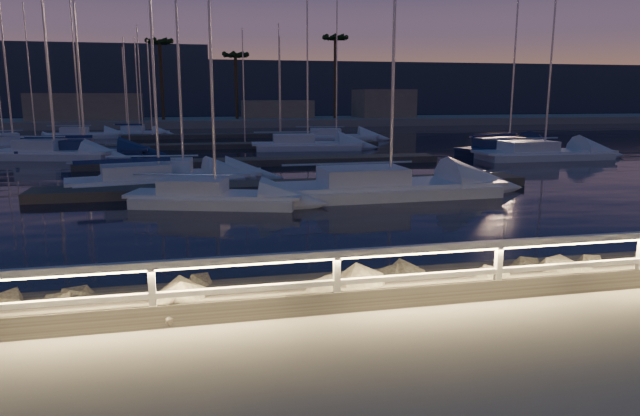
# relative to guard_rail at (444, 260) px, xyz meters

# --- Properties ---
(ground) EXTENTS (400.00, 400.00, 0.00)m
(ground) POSITION_rel_guard_rail_xyz_m (0.07, 0.00, -0.77)
(ground) COLOR gray
(ground) RESTS_ON ground
(harbor_water) EXTENTS (400.00, 440.00, 0.60)m
(harbor_water) POSITION_rel_guard_rail_xyz_m (0.07, 31.22, -1.74)
(harbor_water) COLOR black
(harbor_water) RESTS_ON ground
(guard_rail) EXTENTS (44.11, 0.12, 1.06)m
(guard_rail) POSITION_rel_guard_rail_xyz_m (0.00, 0.00, 0.00)
(guard_rail) COLOR white
(guard_rail) RESTS_ON ground
(floating_docks) EXTENTS (22.00, 36.00, 0.40)m
(floating_docks) POSITION_rel_guard_rail_xyz_m (0.07, 32.50, -1.17)
(floating_docks) COLOR #635952
(floating_docks) RESTS_ON ground
(far_shore) EXTENTS (160.00, 14.00, 5.20)m
(far_shore) POSITION_rel_guard_rail_xyz_m (-0.06, 74.05, -0.48)
(far_shore) COLOR gray
(far_shore) RESTS_ON ground
(palm_left) EXTENTS (3.00, 3.00, 11.20)m
(palm_left) POSITION_rel_guard_rail_xyz_m (-7.93, 72.00, 9.36)
(palm_left) COLOR #4F3B25
(palm_left) RESTS_ON ground
(palm_center) EXTENTS (3.00, 3.00, 9.70)m
(palm_center) POSITION_rel_guard_rail_xyz_m (2.07, 73.00, 8.01)
(palm_center) COLOR #4F3B25
(palm_center) RESTS_ON ground
(palm_right) EXTENTS (3.00, 3.00, 12.20)m
(palm_right) POSITION_rel_guard_rail_xyz_m (16.07, 72.00, 10.26)
(palm_right) COLOR #4F3B25
(palm_right) RESTS_ON ground
(distant_hills) EXTENTS (230.00, 37.50, 18.00)m
(distant_hills) POSITION_rel_guard_rail_xyz_m (-22.06, 133.69, 3.96)
(distant_hills) COLOR #323B4E
(distant_hills) RESTS_ON ground
(sailboat_b) EXTENTS (6.96, 3.86, 11.45)m
(sailboat_b) POSITION_rel_guard_rail_xyz_m (-3.60, 13.16, -0.97)
(sailboat_b) COLOR white
(sailboat_b) RESTS_ON ground
(sailboat_c) EXTENTS (8.36, 3.91, 13.69)m
(sailboat_c) POSITION_rel_guard_rail_xyz_m (-5.99, 18.11, -0.95)
(sailboat_c) COLOR white
(sailboat_c) RESTS_ON ground
(sailboat_d) EXTENTS (9.72, 3.15, 16.28)m
(sailboat_d) POSITION_rel_guard_rail_xyz_m (3.62, 13.67, -0.92)
(sailboat_d) COLOR white
(sailboat_d) RESTS_ON ground
(sailboat_e) EXTENTS (8.30, 4.57, 13.71)m
(sailboat_e) POSITION_rel_guard_rail_xyz_m (-13.42, 32.14, -0.90)
(sailboat_e) COLOR white
(sailboat_e) RESTS_ON ground
(sailboat_f) EXTENTS (7.69, 2.92, 12.81)m
(sailboat_f) POSITION_rel_guard_rail_xyz_m (-4.91, 19.54, -0.94)
(sailboat_f) COLOR white
(sailboat_f) RESTS_ON ground
(sailboat_g) EXTENTS (8.91, 3.39, 14.77)m
(sailboat_g) POSITION_rel_guard_rail_xyz_m (4.37, 35.06, -0.92)
(sailboat_g) COLOR white
(sailboat_g) RESTS_ON ground
(sailboat_h) EXTENTS (9.48, 3.02, 15.92)m
(sailboat_h) POSITION_rel_guard_rail_xyz_m (18.51, 25.04, -0.92)
(sailboat_h) COLOR white
(sailboat_h) RESTS_ON ground
(sailboat_i) EXTENTS (8.16, 4.92, 13.56)m
(sailboat_i) POSITION_rel_guard_rail_xyz_m (-18.20, 40.22, -0.90)
(sailboat_i) COLOR white
(sailboat_i) RESTS_ON ground
(sailboat_j) EXTENTS (8.42, 2.82, 14.19)m
(sailboat_j) POSITION_rel_guard_rail_xyz_m (-11.64, 32.63, -0.91)
(sailboat_j) COLOR navy
(sailboat_j) RESTS_ON ground
(sailboat_k) EXTENTS (8.17, 3.60, 13.41)m
(sailboat_k) POSITION_rel_guard_rail_xyz_m (8.91, 43.77, -0.95)
(sailboat_k) COLOR white
(sailboat_k) RESTS_ON ground
(sailboat_l) EXTENTS (9.52, 6.08, 15.70)m
(sailboat_l) POSITION_rel_guard_rail_xyz_m (18.27, 28.91, -0.93)
(sailboat_l) COLOR navy
(sailboat_l) RESTS_ON ground
(sailboat_m) EXTENTS (6.18, 3.41, 10.21)m
(sailboat_m) POSITION_rel_guard_rail_xyz_m (-9.81, 55.05, -0.98)
(sailboat_m) COLOR white
(sailboat_m) RESTS_ON ground
(sailboat_n) EXTENTS (7.22, 2.46, 12.13)m
(sailboat_n) POSITION_rel_guard_rail_xyz_m (-14.94, 52.18, -0.96)
(sailboat_n) COLOR white
(sailboat_n) RESTS_ON ground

